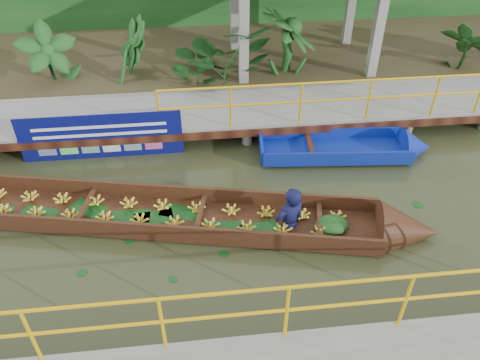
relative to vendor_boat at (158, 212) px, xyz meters
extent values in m
plane|color=#2C3319|center=(1.04, -0.17, -0.23)|extent=(80.00, 80.00, 0.00)
cube|color=#302718|center=(1.04, 7.33, 0.00)|extent=(30.00, 8.00, 0.45)
cube|color=slate|center=(1.04, 3.33, 0.27)|extent=(16.00, 2.00, 0.15)
cube|color=black|center=(1.04, 2.33, 0.19)|extent=(16.00, 0.12, 0.18)
cylinder|color=#FCB70D|center=(3.79, 2.38, 1.35)|extent=(7.50, 0.05, 0.05)
cylinder|color=#FCB70D|center=(3.79, 2.38, 0.90)|extent=(7.50, 0.05, 0.05)
cylinder|color=#FCB70D|center=(3.79, 2.38, 0.85)|extent=(0.05, 0.05, 1.00)
cylinder|color=slate|center=(-2.96, 2.53, -0.01)|extent=(0.24, 0.24, 0.55)
cylinder|color=slate|center=(-2.96, 4.13, -0.01)|extent=(0.24, 0.24, 0.55)
cylinder|color=slate|center=(-0.96, 2.53, -0.01)|extent=(0.24, 0.24, 0.55)
cylinder|color=slate|center=(-0.96, 4.13, -0.01)|extent=(0.24, 0.24, 0.55)
cylinder|color=slate|center=(1.04, 2.53, -0.01)|extent=(0.24, 0.24, 0.55)
cylinder|color=slate|center=(1.04, 4.13, -0.01)|extent=(0.24, 0.24, 0.55)
cylinder|color=slate|center=(3.04, 2.53, -0.01)|extent=(0.24, 0.24, 0.55)
cylinder|color=slate|center=(3.04, 4.13, -0.01)|extent=(0.24, 0.24, 0.55)
cylinder|color=slate|center=(5.04, 2.53, -0.01)|extent=(0.24, 0.24, 0.55)
cylinder|color=slate|center=(5.04, 4.13, -0.01)|extent=(0.24, 0.24, 0.55)
cylinder|color=slate|center=(7.04, 2.53, -0.01)|extent=(0.24, 0.24, 0.55)
cylinder|color=slate|center=(7.04, 4.13, -0.01)|extent=(0.24, 0.24, 0.55)
cylinder|color=slate|center=(1.04, 2.53, -0.01)|extent=(0.24, 0.24, 0.55)
cylinder|color=#FCB70D|center=(2.04, -3.22, 1.42)|extent=(10.00, 0.05, 0.05)
cylinder|color=#FCB70D|center=(2.04, -3.22, 0.97)|extent=(10.00, 0.05, 0.05)
cylinder|color=#FCB70D|center=(2.04, -3.22, 0.92)|extent=(0.05, 0.05, 1.00)
cube|color=slate|center=(2.24, 4.93, 1.37)|extent=(0.25, 0.25, 2.80)
cube|color=slate|center=(5.84, 4.93, 1.37)|extent=(0.25, 0.25, 2.80)
cube|color=slate|center=(2.24, 7.33, 1.37)|extent=(0.25, 0.25, 2.80)
cube|color=slate|center=(5.84, 7.33, 1.37)|extent=(0.25, 0.25, 2.80)
cube|color=#34190E|center=(-0.30, 0.06, -0.16)|extent=(9.09, 2.99, 0.07)
cube|color=#34190E|center=(-0.18, 0.62, 0.00)|extent=(8.87, 1.95, 0.38)
cube|color=#34190E|center=(-0.42, -0.49, 0.00)|extent=(8.87, 1.95, 0.38)
cone|color=#34190E|center=(4.62, -0.98, -0.07)|extent=(1.33, 1.30, 1.09)
ellipsoid|color=#133D15|center=(3.24, -0.69, -0.05)|extent=(0.72, 0.62, 0.29)
imported|color=#0F1139|center=(2.47, -0.52, 0.75)|extent=(0.74, 0.62, 1.74)
cube|color=#0D2396|center=(3.97, 1.80, -0.11)|extent=(3.43, 1.28, 0.11)
cube|color=#0D2396|center=(4.01, 2.30, 0.02)|extent=(3.35, 0.35, 0.34)
cube|color=#0D2396|center=(3.93, 1.30, 0.02)|extent=(3.35, 0.35, 0.34)
cube|color=#0D2396|center=(2.30, 1.94, 0.02)|extent=(0.15, 1.01, 0.34)
cone|color=#0D2396|center=(5.87, 1.64, -0.05)|extent=(0.75, 0.99, 0.94)
cube|color=black|center=(3.41, 1.85, 0.06)|extent=(0.20, 1.01, 0.06)
cube|color=#0B0F5D|center=(-1.29, 2.31, 0.32)|extent=(3.62, 0.03, 1.13)
cube|color=white|center=(-1.29, 2.29, 0.59)|extent=(2.94, 0.01, 0.07)
cube|color=white|center=(-1.29, 2.29, 0.39)|extent=(2.94, 0.01, 0.07)
imported|color=#133D15|center=(-2.96, 5.13, 1.07)|extent=(1.35, 1.35, 1.69)
imported|color=#133D15|center=(-0.96, 5.13, 1.07)|extent=(1.35, 1.35, 1.69)
imported|color=#133D15|center=(1.54, 5.13, 1.07)|extent=(1.35, 1.35, 1.69)
imported|color=#133D15|center=(3.54, 5.13, 1.07)|extent=(1.35, 1.35, 1.69)
imported|color=#133D15|center=(8.54, 5.13, 1.07)|extent=(1.35, 1.35, 1.69)
camera|label=1|loc=(0.82, -6.85, 5.99)|focal=35.00mm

